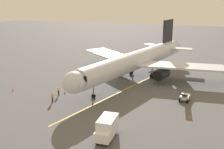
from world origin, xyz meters
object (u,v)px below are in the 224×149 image
object	(u,v)px
ground_crew_wing_walker	(58,90)
safety_cone_nose_left	(13,89)
safety_cone_wing_starboard	(65,92)
ground_crew_marshaller	(52,97)
box_truck_starboard_side	(107,128)
airplane	(135,61)
belt_loader_near_nose	(185,97)
safety_cone_wing_port	(88,83)
safety_cone_nose_right	(189,117)

from	to	relation	value
ground_crew_wing_walker	safety_cone_nose_left	world-z (taller)	ground_crew_wing_walker
ground_crew_wing_walker	safety_cone_wing_starboard	bearing A→B (deg)	-118.03
ground_crew_marshaller	box_truck_starboard_side	world-z (taller)	box_truck_starboard_side
airplane	ground_crew_marshaller	xyz separation A→B (m)	(10.56, 16.78, -3.12)
belt_loader_near_nose	safety_cone_wing_starboard	size ratio (longest dim) A/B	8.53
ground_crew_marshaller	safety_cone_nose_left	size ratio (longest dim) A/B	3.11
box_truck_starboard_side	safety_cone_wing_starboard	xyz separation A→B (m)	(12.38, -13.50, -1.11)
box_truck_starboard_side	safety_cone_wing_starboard	distance (m)	18.35
ground_crew_marshaller	ground_crew_wing_walker	bearing A→B (deg)	-80.41
airplane	safety_cone_wing_starboard	bearing A→B (deg)	49.34
box_truck_starboard_side	safety_cone_nose_left	bearing A→B (deg)	-28.24
safety_cone_nose_left	safety_cone_wing_port	distance (m)	14.38
ground_crew_marshaller	safety_cone_nose_left	distance (m)	10.43
airplane	ground_crew_marshaller	world-z (taller)	airplane
ground_crew_wing_walker	safety_cone_nose_right	world-z (taller)	ground_crew_wing_walker
safety_cone_wing_starboard	safety_cone_nose_right	bearing A→B (deg)	168.19
belt_loader_near_nose	safety_cone_wing_starboard	world-z (taller)	belt_loader_near_nose
airplane	safety_cone_nose_left	world-z (taller)	airplane
ground_crew_wing_walker	belt_loader_near_nose	size ratio (longest dim) A/B	0.36
box_truck_starboard_side	ground_crew_wing_walker	bearing A→B (deg)	-43.41
ground_crew_wing_walker	safety_cone_wing_port	world-z (taller)	ground_crew_wing_walker
box_truck_starboard_side	safety_cone_nose_right	distance (m)	13.30
ground_crew_wing_walker	safety_cone_nose_left	distance (m)	9.40
safety_cone_nose_right	safety_cone_wing_port	distance (m)	22.99
safety_cone_wing_port	safety_cone_wing_starboard	bearing A→B (deg)	72.06
safety_cone_nose_left	safety_cone_nose_right	xyz separation A→B (m)	(-32.25, 3.18, 0.00)
box_truck_starboard_side	ground_crew_marshaller	bearing A→B (deg)	-35.71
ground_crew_wing_walker	safety_cone_wing_starboard	world-z (taller)	ground_crew_wing_walker
ground_crew_marshaller	safety_cone_nose_right	size ratio (longest dim) A/B	3.11
ground_crew_wing_walker	safety_cone_wing_port	xyz separation A→B (m)	(-2.69, -7.54, -0.61)
belt_loader_near_nose	safety_cone_wing_port	bearing A→B (deg)	-11.62
safety_cone_wing_starboard	airplane	bearing A→B (deg)	-130.66
safety_cone_wing_starboard	box_truck_starboard_side	bearing A→B (deg)	132.53
ground_crew_marshaller	safety_cone_nose_right	xyz separation A→B (m)	(-22.31, 0.10, -0.61)
box_truck_starboard_side	safety_cone_wing_port	bearing A→B (deg)	-62.53
ground_crew_wing_walker	safety_cone_wing_port	distance (m)	8.03
box_truck_starboard_side	safety_cone_wing_port	world-z (taller)	box_truck_starboard_side
safety_cone_nose_right	belt_loader_near_nose	bearing A→B (deg)	-81.89
airplane	safety_cone_nose_left	distance (m)	24.94
airplane	safety_cone_wing_port	world-z (taller)	airplane
ground_crew_marshaller	safety_cone_wing_port	distance (m)	11.13
safety_cone_wing_port	belt_loader_near_nose	bearing A→B (deg)	168.38
safety_cone_nose_right	safety_cone_nose_left	bearing A→B (deg)	-5.63
ground_crew_wing_walker	safety_cone_wing_starboard	xyz separation A→B (m)	(-0.63, -1.19, -0.61)
airplane	safety_cone_nose_right	distance (m)	20.89
safety_cone_wing_port	safety_cone_nose_left	bearing A→B (deg)	32.99
belt_loader_near_nose	safety_cone_wing_port	size ratio (longest dim) A/B	8.53
safety_cone_nose_left	belt_loader_near_nose	bearing A→B (deg)	-172.91
airplane	box_truck_starboard_side	world-z (taller)	airplane
safety_cone_wing_starboard	belt_loader_near_nose	bearing A→B (deg)	-173.52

